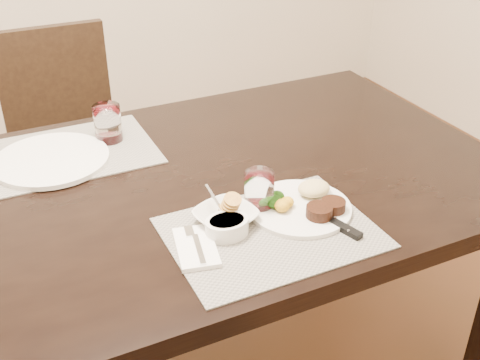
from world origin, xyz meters
name	(u,v)px	position (x,y,z in m)	size (l,w,h in m)	color
dining_table	(134,222)	(0.00, 0.00, 0.67)	(2.00, 1.00, 0.75)	black
chair_far	(67,134)	(0.00, 0.93, 0.50)	(0.42, 0.42, 0.90)	black
placemat_near	(271,233)	(0.24, -0.29, 0.75)	(0.46, 0.34, 0.00)	gray
placemat_far	(70,153)	(-0.09, 0.29, 0.75)	(0.46, 0.34, 0.00)	gray
dinner_plate	(305,204)	(0.35, -0.25, 0.77)	(0.25, 0.25, 0.04)	silver
napkin_fork	(196,247)	(0.06, -0.28, 0.76)	(0.11, 0.16, 0.01)	white
steak_knife	(334,220)	(0.39, -0.32, 0.76)	(0.06, 0.25, 0.01)	silver
cracker_bowl	(225,217)	(0.16, -0.22, 0.77)	(0.17, 0.17, 0.06)	silver
sauce_ramekin	(227,226)	(0.15, -0.26, 0.78)	(0.10, 0.15, 0.08)	silver
wine_glass_near	(259,193)	(0.26, -0.20, 0.80)	(0.07, 0.07, 0.10)	silver
far_plate	(51,160)	(-0.15, 0.25, 0.76)	(0.31, 0.31, 0.01)	silver
wine_glass_far	(108,125)	(0.03, 0.31, 0.80)	(0.08, 0.08, 0.11)	silver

